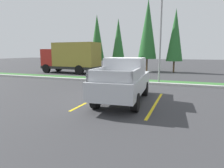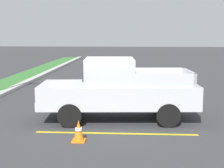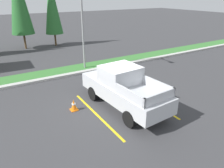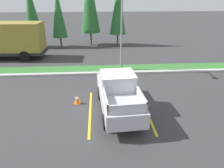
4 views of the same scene
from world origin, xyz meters
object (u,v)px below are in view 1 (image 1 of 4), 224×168
at_px(street_light, 160,34).
at_px(cypress_tree_leftmost, 97,38).
at_px(cypress_tree_right_inner, 175,35).
at_px(cypress_tree_center, 148,29).
at_px(cypress_tree_left_inner, 118,40).
at_px(cargo_truck_distant, 72,57).
at_px(pickup_truck_main, 124,80).
at_px(traffic_cone, 90,89).

xyz_separation_m(street_light, cypress_tree_leftmost, (-9.09, 8.61, 0.52)).
bearing_deg(cypress_tree_right_inner, cypress_tree_center, 178.83).
bearing_deg(cypress_tree_left_inner, cargo_truck_distant, -133.59).
relative_size(cargo_truck_distant, cypress_tree_center, 0.80).
distance_m(street_light, cypress_tree_left_inner, 10.55).
height_order(street_light, cypress_tree_left_inner, cypress_tree_left_inner).
xyz_separation_m(pickup_truck_main, traffic_cone, (-2.31, 0.94, -0.75)).
xyz_separation_m(pickup_truck_main, cypress_tree_leftmost, (-8.23, 15.04, 3.16)).
xyz_separation_m(pickup_truck_main, cypress_tree_center, (-1.80, 15.74, 4.05)).
bearing_deg(cypress_tree_leftmost, cargo_truck_distant, -105.23).
relative_size(cargo_truck_distant, cypress_tree_right_inner, 0.94).
distance_m(cargo_truck_distant, traffic_cone, 12.15).
height_order(cypress_tree_right_inner, traffic_cone, cypress_tree_right_inner).
relative_size(cargo_truck_distant, street_light, 1.10).
distance_m(cypress_tree_left_inner, cypress_tree_right_inner, 6.79).
distance_m(pickup_truck_main, cypress_tree_right_inner, 16.07).
bearing_deg(cypress_tree_left_inner, pickup_truck_main, -70.48).
distance_m(cargo_truck_distant, cypress_tree_left_inner, 6.28).
height_order(cargo_truck_distant, cypress_tree_right_inner, cypress_tree_right_inner).
distance_m(pickup_truck_main, cypress_tree_left_inner, 16.14).
relative_size(cargo_truck_distant, cypress_tree_leftmost, 0.97).
bearing_deg(traffic_cone, cargo_truck_distant, 126.17).
height_order(cargo_truck_distant, street_light, street_light).
height_order(pickup_truck_main, cypress_tree_center, cypress_tree_center).
xyz_separation_m(street_light, cypress_tree_center, (-2.66, 9.31, 1.41)).
distance_m(pickup_truck_main, cypress_tree_leftmost, 17.44).
xyz_separation_m(pickup_truck_main, cypress_tree_right_inner, (1.42, 15.67, 3.26)).
xyz_separation_m(cypress_tree_leftmost, traffic_cone, (5.92, -14.11, -3.91)).
height_order(cypress_tree_leftmost, cypress_tree_center, cypress_tree_center).
bearing_deg(pickup_truck_main, cypress_tree_center, 96.53).
distance_m(cargo_truck_distant, cypress_tree_center, 9.72).
relative_size(cypress_tree_left_inner, cypress_tree_right_inner, 0.89).
distance_m(cypress_tree_leftmost, cypress_tree_right_inner, 9.68).
relative_size(street_light, cypress_tree_leftmost, 0.88).
bearing_deg(cypress_tree_center, traffic_cone, -91.98).
distance_m(cypress_tree_leftmost, cypress_tree_left_inner, 2.95).
bearing_deg(cargo_truck_distant, cypress_tree_left_inner, 46.41).
bearing_deg(cypress_tree_center, cypress_tree_leftmost, -173.84).
xyz_separation_m(pickup_truck_main, cypress_tree_left_inner, (-5.31, 14.99, 2.77)).
relative_size(cypress_tree_right_inner, traffic_cone, 12.16).
relative_size(pickup_truck_main, street_light, 0.85).
xyz_separation_m(cypress_tree_center, traffic_cone, (-0.51, -14.80, -4.80)).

